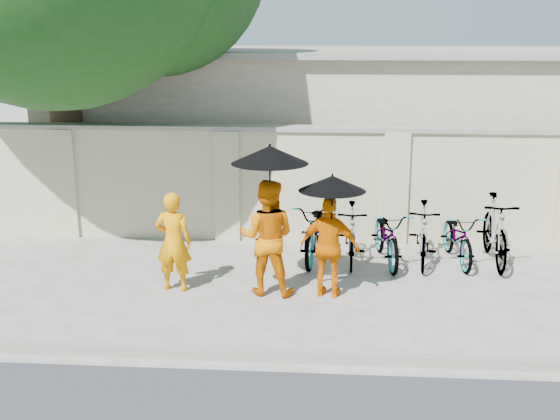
{
  "coord_description": "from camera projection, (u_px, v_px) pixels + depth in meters",
  "views": [
    {
      "loc": [
        0.86,
        -9.14,
        3.72
      ],
      "look_at": [
        0.1,
        1.05,
        1.1
      ],
      "focal_mm": 45.0,
      "sensor_mm": 36.0,
      "label": 1
    }
  ],
  "objects": [
    {
      "name": "bike_5",
      "position": [
        495.0,
        230.0,
        11.41
      ],
      "size": [
        0.58,
        1.88,
        1.12
      ],
      "primitive_type": "imported",
      "rotation": [
        0.0,
        0.0,
        -0.03
      ],
      "color": "slate",
      "rests_on": "ground"
    },
    {
      "name": "compound_wall",
      "position": [
        339.0,
        187.0,
        12.58
      ],
      "size": [
        20.0,
        0.3,
        2.0
      ],
      "primitive_type": "cube",
      "color": "beige",
      "rests_on": "ground"
    },
    {
      "name": "building_behind",
      "position": [
        382.0,
        126.0,
        16.03
      ],
      "size": [
        14.0,
        6.0,
        3.2
      ],
      "primitive_type": "cube",
      "color": "beige",
      "rests_on": "ground"
    },
    {
      "name": "parasol_right",
      "position": [
        332.0,
        183.0,
        9.64
      ],
      "size": [
        0.94,
        0.94,
        0.96
      ],
      "color": "black",
      "rests_on": "ground"
    },
    {
      "name": "bike_3",
      "position": [
        423.0,
        234.0,
        11.43
      ],
      "size": [
        0.64,
        1.71,
        1.0
      ],
      "primitive_type": "imported",
      "rotation": [
        0.0,
        0.0,
        -0.11
      ],
      "color": "slate",
      "rests_on": "ground"
    },
    {
      "name": "monk_left",
      "position": [
        173.0,
        242.0,
        10.2
      ],
      "size": [
        0.57,
        0.4,
        1.48
      ],
      "primitive_type": "imported",
      "rotation": [
        0.0,
        0.0,
        3.06
      ],
      "color": "orange",
      "rests_on": "ground"
    },
    {
      "name": "kerb",
      "position": [
        254.0,
        355.0,
        8.16
      ],
      "size": [
        40.0,
        0.16,
        0.12
      ],
      "primitive_type": "cube",
      "color": "gray",
      "rests_on": "ground"
    },
    {
      "name": "parasol_center",
      "position": [
        270.0,
        155.0,
        9.66
      ],
      "size": [
        1.08,
        1.08,
        1.22
      ],
      "color": "black",
      "rests_on": "ground"
    },
    {
      "name": "monk_center",
      "position": [
        267.0,
        237.0,
        10.04
      ],
      "size": [
        0.89,
        0.72,
        1.69
      ],
      "primitive_type": "imported",
      "rotation": [
        0.0,
        0.0,
        3.03
      ],
      "color": "#DB6A02",
      "rests_on": "ground"
    },
    {
      "name": "bike_1",
      "position": [
        351.0,
        234.0,
        11.45
      ],
      "size": [
        0.49,
        1.64,
        0.98
      ],
      "primitive_type": "imported",
      "rotation": [
        0.0,
        0.0,
        -0.02
      ],
      "color": "slate",
      "rests_on": "ground"
    },
    {
      "name": "bike_0",
      "position": [
        316.0,
        230.0,
        11.66
      ],
      "size": [
        0.88,
        1.97,
        1.0
      ],
      "primitive_type": "imported",
      "rotation": [
        0.0,
        0.0,
        -0.11
      ],
      "color": "slate",
      "rests_on": "ground"
    },
    {
      "name": "bike_2",
      "position": [
        387.0,
        236.0,
        11.45
      ],
      "size": [
        0.83,
        1.82,
        0.92
      ],
      "primitive_type": "imported",
      "rotation": [
        0.0,
        0.0,
        0.13
      ],
      "color": "slate",
      "rests_on": "ground"
    },
    {
      "name": "ground",
      "position": [
        267.0,
        304.0,
        9.81
      ],
      "size": [
        80.0,
        80.0,
        0.0
      ],
      "primitive_type": "plane",
      "color": "#ABAAA7"
    },
    {
      "name": "bike_4",
      "position": [
        458.0,
        237.0,
        11.49
      ],
      "size": [
        0.74,
        1.7,
        0.87
      ],
      "primitive_type": "imported",
      "rotation": [
        0.0,
        0.0,
        0.1
      ],
      "color": "slate",
      "rests_on": "ground"
    },
    {
      "name": "monk_right",
      "position": [
        330.0,
        247.0,
        9.95
      ],
      "size": [
        0.92,
        0.54,
        1.47
      ],
      "primitive_type": "imported",
      "rotation": [
        0.0,
        0.0,
        2.92
      ],
      "color": "orange",
      "rests_on": "ground"
    }
  ]
}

